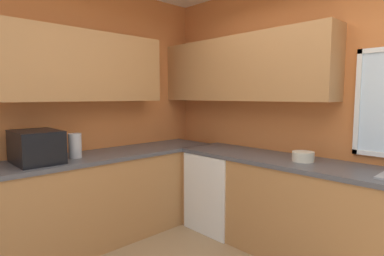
# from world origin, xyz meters

# --- Properties ---
(room_shell) EXTENTS (4.00, 3.48, 2.77)m
(room_shell) POSITION_xyz_m (-0.78, 0.57, 1.88)
(room_shell) COLOR #D17238
(room_shell) RESTS_ON ground_plane
(counter_run_left) EXTENTS (0.65, 3.09, 0.91)m
(counter_run_left) POSITION_xyz_m (-1.63, 0.00, 0.46)
(counter_run_left) COLOR #AD7542
(counter_run_left) RESTS_ON ground_plane
(counter_run_back) EXTENTS (3.09, 0.65, 0.91)m
(counter_run_back) POSITION_xyz_m (0.21, 1.37, 0.46)
(counter_run_back) COLOR #AD7542
(counter_run_back) RESTS_ON ground_plane
(dishwasher) EXTENTS (0.60, 0.60, 0.86)m
(dishwasher) POSITION_xyz_m (-0.97, 1.34, 0.43)
(dishwasher) COLOR white
(dishwasher) RESTS_ON ground_plane
(microwave) EXTENTS (0.48, 0.36, 0.29)m
(microwave) POSITION_xyz_m (-1.63, -0.41, 1.05)
(microwave) COLOR black
(microwave) RESTS_ON counter_run_left
(kettle) EXTENTS (0.12, 0.12, 0.24)m
(kettle) POSITION_xyz_m (-1.61, -0.07, 1.03)
(kettle) COLOR #B7B7BC
(kettle) RESTS_ON counter_run_left
(bowl) EXTENTS (0.20, 0.20, 0.09)m
(bowl) POSITION_xyz_m (-0.02, 1.37, 0.95)
(bowl) COLOR beige
(bowl) RESTS_ON counter_run_back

